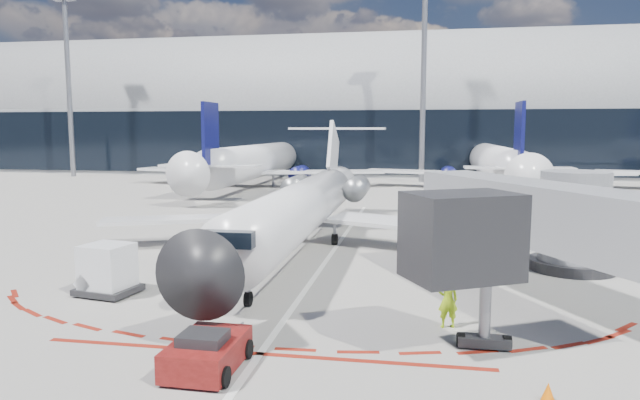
% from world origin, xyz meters
% --- Properties ---
extents(ground, '(260.00, 260.00, 0.00)m').
position_xyz_m(ground, '(0.00, 0.00, 0.00)').
color(ground, slate).
rests_on(ground, ground).
extents(apron_centerline, '(0.25, 40.00, 0.01)m').
position_xyz_m(apron_centerline, '(0.00, 2.00, 0.01)').
color(apron_centerline, silver).
rests_on(apron_centerline, ground).
extents(apron_stop_bar, '(14.00, 0.25, 0.01)m').
position_xyz_m(apron_stop_bar, '(0.00, -11.50, 0.01)').
color(apron_stop_bar, maroon).
rests_on(apron_stop_bar, ground).
extents(terminal_building, '(150.00, 24.15, 24.00)m').
position_xyz_m(terminal_building, '(0.00, 64.97, 8.52)').
color(terminal_building, '#939699').
rests_on(terminal_building, ground).
extents(jet_bridge, '(10.03, 15.20, 4.90)m').
position_xyz_m(jet_bridge, '(9.79, -3.01, 3.01)').
color(jet_bridge, gray).
rests_on(jet_bridge, ground).
extents(light_mast_west, '(0.70, 0.70, 25.00)m').
position_xyz_m(light_mast_west, '(-45.00, 48.00, 12.50)').
color(light_mast_west, gray).
rests_on(light_mast_west, ground).
extents(light_mast_centre, '(0.70, 0.70, 25.00)m').
position_xyz_m(light_mast_centre, '(5.00, 48.00, 12.50)').
color(light_mast_centre, gray).
rests_on(light_mast_centre, ground).
extents(regional_jet, '(24.19, 29.83, 7.47)m').
position_xyz_m(regional_jet, '(-1.74, 3.84, 2.49)').
color(regional_jet, silver).
rests_on(regional_jet, ground).
extents(pushback_tug, '(1.98, 4.54, 1.17)m').
position_xyz_m(pushback_tug, '(-1.16, -12.85, 0.52)').
color(pushback_tug, '#510D0B').
rests_on(pushback_tug, ground).
extents(ramp_worker, '(0.80, 0.64, 1.94)m').
position_xyz_m(ramp_worker, '(5.71, -8.11, 0.97)').
color(ramp_worker, '#B3E718').
rests_on(ramp_worker, ground).
extents(uld_container, '(2.54, 2.27, 2.11)m').
position_xyz_m(uld_container, '(-7.90, -6.47, 1.04)').
color(uld_container, black).
rests_on(uld_container, ground).
extents(safety_cone_right, '(0.34, 0.34, 0.47)m').
position_xyz_m(safety_cone_right, '(7.95, -13.16, 0.24)').
color(safety_cone_right, orange).
rests_on(safety_cone_right, ground).
extents(bg_airliner_0, '(36.06, 38.18, 11.67)m').
position_xyz_m(bg_airliner_0, '(-14.81, 39.40, 5.83)').
color(bg_airliner_0, silver).
rests_on(bg_airliner_0, ground).
extents(bg_airliner_1, '(35.76, 37.87, 11.57)m').
position_xyz_m(bg_airliner_1, '(13.45, 41.33, 5.79)').
color(bg_airliner_1, silver).
rests_on(bg_airliner_1, ground).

